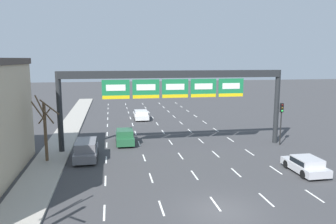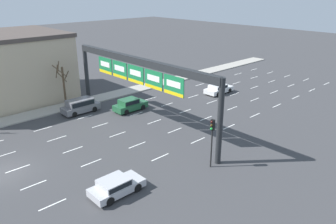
{
  "view_description": "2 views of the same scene",
  "coord_description": "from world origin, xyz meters",
  "px_view_note": "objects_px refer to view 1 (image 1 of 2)",
  "views": [
    {
      "loc": [
        -6.04,
        -16.84,
        8.67
      ],
      "look_at": [
        -0.97,
        12.04,
        3.88
      ],
      "focal_mm": 35.0,
      "sensor_mm": 36.0,
      "label": 1
    },
    {
      "loc": [
        25.91,
        -6.04,
        14.09
      ],
      "look_at": [
        3.5,
        14.84,
        2.45
      ],
      "focal_mm": 35.0,
      "sensor_mm": 36.0,
      "label": 2
    }
  ],
  "objects_px": {
    "traffic_light_near_gantry": "(281,115)",
    "suv_grey": "(86,149)",
    "sign_gantry": "(175,85)",
    "tree_bare_second": "(45,127)",
    "car_silver": "(306,164)",
    "car_green": "(125,136)",
    "car_white": "(141,114)"
  },
  "relations": [
    {
      "from": "suv_grey",
      "to": "tree_bare_second",
      "type": "bearing_deg",
      "value": -173.61
    },
    {
      "from": "car_silver",
      "to": "traffic_light_near_gantry",
      "type": "relative_size",
      "value": 0.93
    },
    {
      "from": "suv_grey",
      "to": "tree_bare_second",
      "type": "xyz_separation_m",
      "value": [
        -3.2,
        -0.36,
        2.18
      ]
    },
    {
      "from": "sign_gantry",
      "to": "car_green",
      "type": "relative_size",
      "value": 5.24
    },
    {
      "from": "sign_gantry",
      "to": "car_white",
      "type": "bearing_deg",
      "value": 96.71
    },
    {
      "from": "sign_gantry",
      "to": "car_silver",
      "type": "distance_m",
      "value": 13.47
    },
    {
      "from": "traffic_light_near_gantry",
      "to": "tree_bare_second",
      "type": "height_order",
      "value": "tree_bare_second"
    },
    {
      "from": "car_green",
      "to": "suv_grey",
      "type": "height_order",
      "value": "suv_grey"
    },
    {
      "from": "tree_bare_second",
      "to": "car_white",
      "type": "bearing_deg",
      "value": 62.52
    },
    {
      "from": "traffic_light_near_gantry",
      "to": "suv_grey",
      "type": "bearing_deg",
      "value": -175.45
    },
    {
      "from": "car_silver",
      "to": "car_white",
      "type": "relative_size",
      "value": 0.9
    },
    {
      "from": "sign_gantry",
      "to": "car_silver",
      "type": "relative_size",
      "value": 5.48
    },
    {
      "from": "sign_gantry",
      "to": "traffic_light_near_gantry",
      "type": "xyz_separation_m",
      "value": [
        10.73,
        -0.95,
        -3.08
      ]
    },
    {
      "from": "car_silver",
      "to": "traffic_light_near_gantry",
      "type": "distance_m",
      "value": 8.61
    },
    {
      "from": "car_green",
      "to": "suv_grey",
      "type": "bearing_deg",
      "value": -126.8
    },
    {
      "from": "sign_gantry",
      "to": "car_white",
      "type": "relative_size",
      "value": 4.93
    },
    {
      "from": "car_silver",
      "to": "car_green",
      "type": "bearing_deg",
      "value": 139.88
    },
    {
      "from": "suv_grey",
      "to": "traffic_light_near_gantry",
      "type": "height_order",
      "value": "traffic_light_near_gantry"
    },
    {
      "from": "car_white",
      "to": "tree_bare_second",
      "type": "height_order",
      "value": "tree_bare_second"
    },
    {
      "from": "traffic_light_near_gantry",
      "to": "car_silver",
      "type": "bearing_deg",
      "value": -105.66
    },
    {
      "from": "car_green",
      "to": "tree_bare_second",
      "type": "bearing_deg",
      "value": -142.95
    },
    {
      "from": "car_silver",
      "to": "tree_bare_second",
      "type": "relative_size",
      "value": 0.71
    },
    {
      "from": "car_silver",
      "to": "traffic_light_near_gantry",
      "type": "height_order",
      "value": "traffic_light_near_gantry"
    },
    {
      "from": "suv_grey",
      "to": "car_silver",
      "type": "relative_size",
      "value": 1.11
    },
    {
      "from": "car_silver",
      "to": "tree_bare_second",
      "type": "bearing_deg",
      "value": 163.07
    },
    {
      "from": "suv_grey",
      "to": "car_silver",
      "type": "bearing_deg",
      "value": -20.99
    },
    {
      "from": "suv_grey",
      "to": "car_silver",
      "type": "xyz_separation_m",
      "value": [
        16.79,
        -6.44,
        -0.25
      ]
    },
    {
      "from": "sign_gantry",
      "to": "traffic_light_near_gantry",
      "type": "bearing_deg",
      "value": -5.06
    },
    {
      "from": "traffic_light_near_gantry",
      "to": "tree_bare_second",
      "type": "bearing_deg",
      "value": -175.18
    },
    {
      "from": "sign_gantry",
      "to": "tree_bare_second",
      "type": "height_order",
      "value": "sign_gantry"
    },
    {
      "from": "car_green",
      "to": "suv_grey",
      "type": "xyz_separation_m",
      "value": [
        -3.54,
        -4.73,
        0.12
      ]
    },
    {
      "from": "car_green",
      "to": "suv_grey",
      "type": "relative_size",
      "value": 0.94
    }
  ]
}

